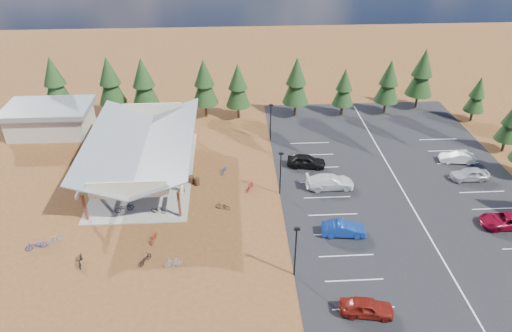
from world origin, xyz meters
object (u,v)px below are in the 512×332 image
object	(u,v)px
bike_0	(124,207)
bike_2	(137,156)
bike_9	(55,239)
car_6	(506,220)
bike_10	(36,245)
bike_pavilion	(142,144)
car_8	(470,174)
lamp_post_1	(280,171)
bike_5	(168,184)
bike_11	(154,237)
car_4	(306,161)
bike_13	(173,263)
lamp_post_0	(296,248)
trash_bin_1	(197,181)
bike_1	(114,182)
car_9	(457,157)
car_3	(330,182)
bike_7	(169,148)
bike_6	(173,164)
bike_15	(250,186)
bike_14	(224,170)
bike_4	(158,210)
trash_bin_0	(191,180)
bike_12	(145,259)
lamp_post_2	(271,120)
bike_16	(223,206)
bike_3	(139,144)
car_1	(344,229)
bike_8	(80,260)
car_0	(367,307)

from	to	relation	value
bike_0	bike_2	distance (m)	10.26
bike_0	bike_9	size ratio (longest dim) A/B	1.21
car_6	bike_10	bearing A→B (deg)	-88.33
bike_pavilion	car_8	size ratio (longest dim) A/B	4.66
lamp_post_1	bike_5	size ratio (longest dim) A/B	3.20
bike_11	car_4	distance (m)	20.33
bike_13	lamp_post_0	bearing A→B (deg)	76.43
trash_bin_1	bike_1	distance (m)	9.08
car_9	car_3	bearing A→B (deg)	-66.16
car_6	bike_7	bearing A→B (deg)	-115.14
bike_9	car_4	size ratio (longest dim) A/B	0.35
bike_2	bike_5	xyz separation A→B (m)	(4.33, -6.15, -0.00)
bike_6	bike_13	xyz separation A→B (m)	(1.64, -16.32, -0.11)
bike_0	bike_5	world-z (taller)	bike_0
bike_9	bike_15	bearing A→B (deg)	-121.56
bike_5	bike_14	distance (m)	6.81
lamp_post_1	car_8	world-z (taller)	lamp_post_1
bike_pavilion	lamp_post_0	xyz separation A→B (m)	(15.00, -17.00, -0.85)
bike_9	car_8	distance (m)	44.08
bike_0	bike_1	bearing A→B (deg)	2.26
lamp_post_1	bike_4	xyz separation A→B (m)	(-12.65, -2.80, -2.48)
trash_bin_0	bike_12	distance (m)	12.84
bike_2	bike_1	bearing A→B (deg)	169.76
lamp_post_2	bike_0	bearing A→B (deg)	-138.48
trash_bin_0	bike_16	world-z (taller)	trash_bin_0
bike_3	bike_4	distance (m)	14.42
bike_1	car_1	xyz separation A→B (m)	(23.43, -9.61, 0.14)
car_9	bike_8	bearing A→B (deg)	-61.14
bike_3	car_6	world-z (taller)	car_6
lamp_post_1	car_8	distance (m)	21.77
trash_bin_0	bike_0	distance (m)	8.15
lamp_post_2	trash_bin_0	size ratio (longest dim) A/B	5.71
bike_1	bike_12	size ratio (longest dim) A/B	1.05
lamp_post_0	bike_4	size ratio (longest dim) A/B	3.38
car_8	bike_1	bearing A→B (deg)	-91.94
bike_15	car_6	distance (m)	25.71
trash_bin_0	bike_10	xyz separation A→B (m)	(-13.51, -10.09, 0.04)
bike_4	bike_13	distance (m)	8.00
lamp_post_2	car_6	bearing A→B (deg)	-41.29
bike_16	car_1	bearing A→B (deg)	87.18
trash_bin_1	bike_3	xyz separation A→B (m)	(-7.74, 8.78, 0.14)
bike_3	bike_6	world-z (taller)	bike_3
bike_9	bike_14	distance (m)	19.35
bike_5	trash_bin_1	bearing A→B (deg)	-63.85
lamp_post_0	trash_bin_1	distance (m)	17.05
bike_1	bike_6	xyz separation A→B (m)	(6.05, 3.35, -0.00)
lamp_post_0	bike_7	size ratio (longest dim) A/B	3.10
bike_15	bike_16	size ratio (longest dim) A/B	1.06
bike_7	car_0	size ratio (longest dim) A/B	0.40
car_1	bike_0	bearing A→B (deg)	82.60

